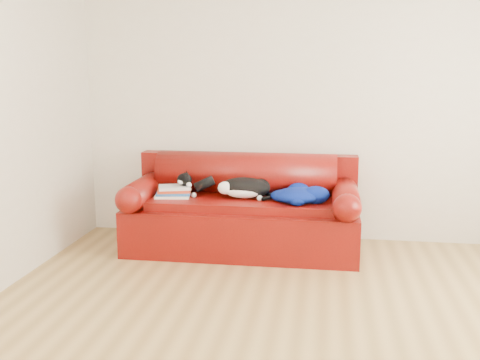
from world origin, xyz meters
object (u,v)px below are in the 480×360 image
object	(u,v)px
sofa_base	(242,225)
blanket	(299,194)
cat	(244,188)
book_stack	(174,191)

from	to	relation	value
sofa_base	blanket	size ratio (longest dim) A/B	3.54
sofa_base	blanket	distance (m)	0.63
blanket	cat	bearing A→B (deg)	172.02
book_stack	cat	size ratio (longest dim) A/B	0.51
sofa_base	cat	size ratio (longest dim) A/B	3.12
cat	blanket	xyz separation A→B (m)	(0.50, -0.07, -0.02)
book_stack	blanket	xyz separation A→B (m)	(1.15, -0.04, 0.02)
book_stack	cat	world-z (taller)	cat
book_stack	blanket	world-z (taller)	blanket
sofa_base	blanket	world-z (taller)	blanket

